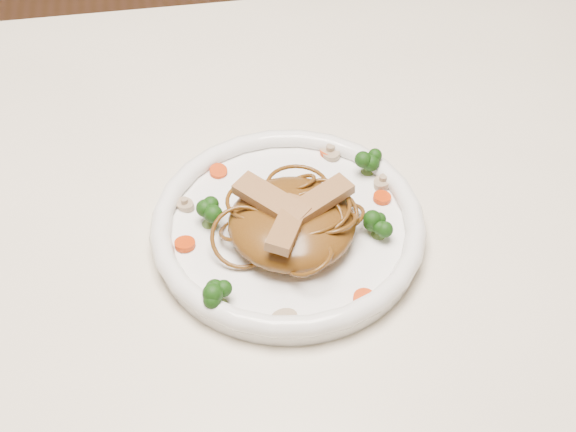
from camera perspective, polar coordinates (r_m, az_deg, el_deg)
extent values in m
cube|color=white|center=(0.82, -4.97, -2.03)|extent=(1.20, 0.80, 0.04)
cylinder|color=brown|center=(1.44, 16.56, 0.77)|extent=(0.06, 0.06, 0.71)
cylinder|color=white|center=(0.79, 0.00, -1.10)|extent=(0.31, 0.31, 0.02)
ellipsoid|color=brown|center=(0.76, 0.27, -0.49)|extent=(0.13, 0.13, 0.04)
cube|color=#9E7E4B|center=(0.75, 2.10, 1.07)|extent=(0.07, 0.05, 0.01)
cube|color=#9E7E4B|center=(0.75, -1.16, 1.08)|extent=(0.07, 0.07, 0.01)
cube|color=#9E7E4B|center=(0.73, 0.02, -0.56)|extent=(0.05, 0.07, 0.01)
cylinder|color=#C03507|center=(0.85, 2.81, 4.43)|extent=(0.02, 0.02, 0.00)
cylinder|color=#C03507|center=(0.77, -7.08, -1.91)|extent=(0.02, 0.02, 0.00)
cylinder|color=#C03507|center=(0.81, 6.47, 1.26)|extent=(0.02, 0.02, 0.00)
cylinder|color=#C03507|center=(0.84, -4.79, 3.06)|extent=(0.02, 0.02, 0.00)
cylinder|color=#C03507|center=(0.73, 5.25, -5.65)|extent=(0.02, 0.02, 0.00)
cylinder|color=beige|center=(0.71, -0.31, -7.06)|extent=(0.03, 0.03, 0.01)
cylinder|color=beige|center=(0.83, 6.51, 2.33)|extent=(0.03, 0.03, 0.01)
cylinder|color=beige|center=(0.80, -7.09, 0.78)|extent=(0.03, 0.03, 0.01)
cylinder|color=beige|center=(0.85, 2.92, 4.42)|extent=(0.03, 0.03, 0.01)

